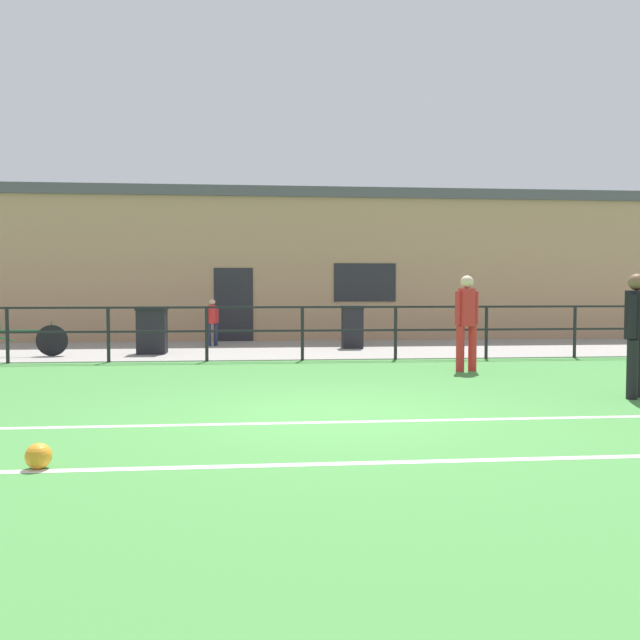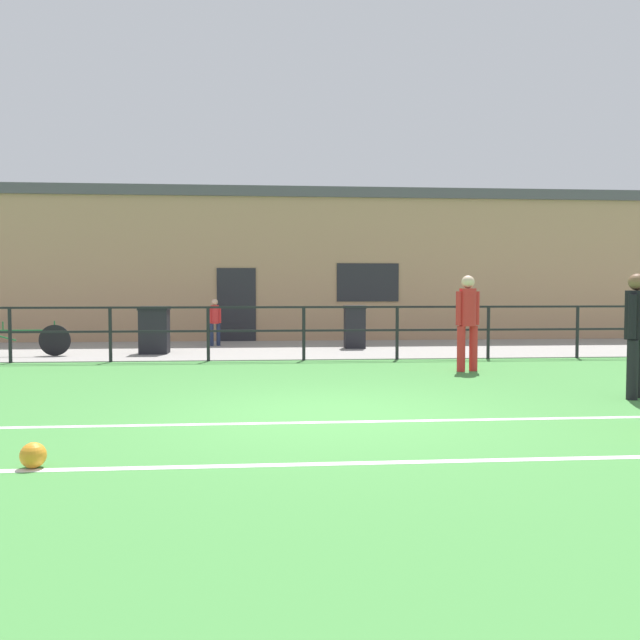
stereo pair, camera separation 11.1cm
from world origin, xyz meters
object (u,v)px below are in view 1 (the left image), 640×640
(soccer_ball_match, at_px, (38,456))
(spectator_child, at_px, (212,319))
(trash_bin_0, at_px, (352,327))
(trash_bin_1, at_px, (152,330))
(player_goalkeeper, at_px, (636,328))
(player_striker, at_px, (467,317))
(bicycle_parked_2, at_px, (13,340))

(soccer_ball_match, bearing_deg, spectator_child, 86.85)
(spectator_child, relative_size, trash_bin_0, 1.14)
(soccer_ball_match, distance_m, spectator_child, 11.62)
(trash_bin_1, bearing_deg, player_goalkeeper, -41.26)
(trash_bin_1, bearing_deg, player_striker, -29.97)
(soccer_ball_match, height_order, trash_bin_1, trash_bin_1)
(player_goalkeeper, relative_size, soccer_ball_match, 7.87)
(player_goalkeeper, height_order, spectator_child, player_goalkeeper)
(soccer_ball_match, height_order, spectator_child, spectator_child)
(soccer_ball_match, distance_m, trash_bin_1, 9.69)
(trash_bin_0, bearing_deg, spectator_child, 164.92)
(player_goalkeeper, bearing_deg, bicycle_parked_2, -74.87)
(trash_bin_0, bearing_deg, bicycle_parked_2, -170.29)
(spectator_child, distance_m, bicycle_parked_2, 4.78)
(bicycle_parked_2, bearing_deg, spectator_child, 28.60)
(trash_bin_1, bearing_deg, soccer_ball_match, -86.45)
(bicycle_parked_2, height_order, trash_bin_0, trash_bin_0)
(player_goalkeeper, distance_m, soccer_ball_match, 7.70)
(spectator_child, bearing_deg, bicycle_parked_2, 7.35)
(player_striker, relative_size, trash_bin_0, 1.64)
(player_goalkeeper, distance_m, spectator_child, 10.78)
(bicycle_parked_2, xyz_separation_m, trash_bin_0, (7.75, 1.33, 0.18))
(player_goalkeeper, relative_size, trash_bin_0, 1.61)
(player_striker, xyz_separation_m, bicycle_parked_2, (-9.21, 3.25, -0.62))
(trash_bin_1, bearing_deg, trash_bin_0, 11.42)
(player_striker, height_order, bicycle_parked_2, player_striker)
(bicycle_parked_2, bearing_deg, trash_bin_1, 6.91)
(player_goalkeeper, xyz_separation_m, player_striker, (-1.40, 3.11, 0.02))
(soccer_ball_match, xyz_separation_m, spectator_child, (0.64, 11.59, 0.61))
(soccer_ball_match, bearing_deg, trash_bin_1, 93.55)
(soccer_ball_match, height_order, bicycle_parked_2, bicycle_parked_2)
(spectator_child, height_order, trash_bin_1, spectator_child)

